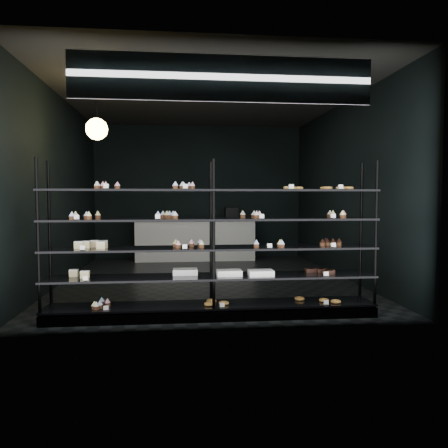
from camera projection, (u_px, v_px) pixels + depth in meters
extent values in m
cube|color=black|center=(207.00, 279.00, 7.79)|extent=(5.00, 6.00, 0.01)
cube|color=black|center=(206.00, 98.00, 7.60)|extent=(5.00, 6.00, 0.01)
cube|color=black|center=(199.00, 192.00, 10.68)|extent=(5.00, 0.01, 3.20)
cube|color=black|center=(224.00, 185.00, 4.72)|extent=(5.00, 0.01, 3.20)
cube|color=black|center=(60.00, 190.00, 7.44)|extent=(0.01, 6.00, 3.20)
cube|color=black|center=(343.00, 190.00, 7.95)|extent=(0.01, 6.00, 3.20)
cube|color=black|center=(212.00, 312.00, 5.35)|extent=(4.00, 0.50, 0.12)
cylinder|color=black|center=(38.00, 240.00, 4.87)|extent=(0.04, 0.04, 1.85)
cylinder|color=black|center=(50.00, 237.00, 5.31)|extent=(0.04, 0.04, 1.85)
cylinder|color=black|center=(214.00, 239.00, 5.07)|extent=(0.04, 0.04, 1.85)
cylinder|color=black|center=(211.00, 235.00, 5.51)|extent=(0.04, 0.04, 1.85)
cylinder|color=black|center=(376.00, 237.00, 5.28)|extent=(0.04, 0.04, 1.85)
cylinder|color=black|center=(361.00, 234.00, 5.71)|extent=(0.04, 0.04, 1.85)
cube|color=black|center=(212.00, 305.00, 5.34)|extent=(4.00, 0.50, 0.03)
cube|color=black|center=(212.00, 277.00, 5.32)|extent=(4.00, 0.50, 0.02)
cube|color=black|center=(212.00, 248.00, 5.30)|extent=(4.00, 0.50, 0.02)
cube|color=black|center=(212.00, 219.00, 5.28)|extent=(4.00, 0.50, 0.02)
cube|color=black|center=(212.00, 190.00, 5.26)|extent=(4.00, 0.50, 0.02)
cube|color=white|center=(107.00, 187.00, 4.95)|extent=(0.06, 0.04, 0.06)
cube|color=white|center=(183.00, 187.00, 5.04)|extent=(0.06, 0.04, 0.06)
cube|color=white|center=(288.00, 187.00, 5.17)|extent=(0.05, 0.04, 0.06)
cube|color=white|center=(340.00, 187.00, 5.23)|extent=(0.06, 0.04, 0.06)
cube|color=white|center=(81.00, 217.00, 4.94)|extent=(0.06, 0.04, 0.06)
cube|color=white|center=(162.00, 217.00, 5.04)|extent=(0.05, 0.04, 0.06)
cube|color=white|center=(260.00, 217.00, 5.15)|extent=(0.06, 0.04, 0.06)
cube|color=white|center=(335.00, 216.00, 5.25)|extent=(0.06, 0.04, 0.06)
cube|color=white|center=(85.00, 248.00, 4.97)|extent=(0.06, 0.04, 0.06)
cube|color=white|center=(187.00, 247.00, 5.09)|extent=(0.06, 0.04, 0.06)
cube|color=white|center=(270.00, 246.00, 5.19)|extent=(0.05, 0.04, 0.06)
cube|color=white|center=(334.00, 245.00, 5.27)|extent=(0.06, 0.04, 0.06)
cube|color=white|center=(83.00, 279.00, 4.99)|extent=(0.06, 0.04, 0.06)
cube|color=white|center=(325.00, 274.00, 5.28)|extent=(0.06, 0.04, 0.06)
cube|color=white|center=(109.00, 308.00, 5.04)|extent=(0.06, 0.04, 0.06)
cube|color=white|center=(220.00, 305.00, 5.17)|extent=(0.05, 0.04, 0.06)
cube|color=white|center=(323.00, 303.00, 5.30)|extent=(0.06, 0.04, 0.06)
cube|color=#0B0D39|center=(223.00, 79.00, 4.73)|extent=(3.20, 0.04, 0.45)
cube|color=white|center=(224.00, 78.00, 4.71)|extent=(3.30, 0.02, 0.50)
cylinder|color=black|center=(96.00, 98.00, 6.25)|extent=(0.01, 0.01, 0.57)
sphere|color=#FFC759|center=(97.00, 129.00, 6.28)|extent=(0.31, 0.31, 0.31)
cube|color=silver|center=(195.00, 240.00, 10.24)|extent=(2.75, 0.60, 0.92)
cube|color=black|center=(195.00, 220.00, 10.21)|extent=(2.86, 0.65, 0.06)
cube|color=black|center=(231.00, 213.00, 10.28)|extent=(0.30, 0.30, 0.25)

